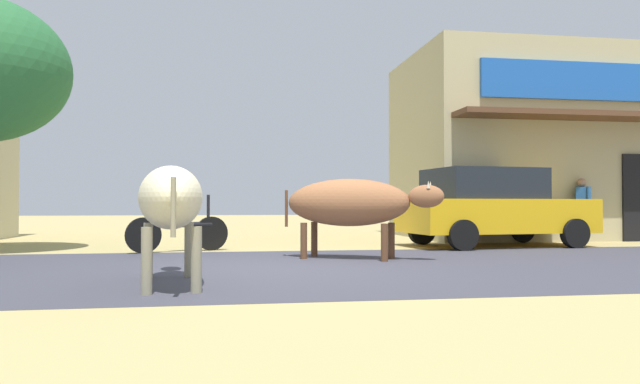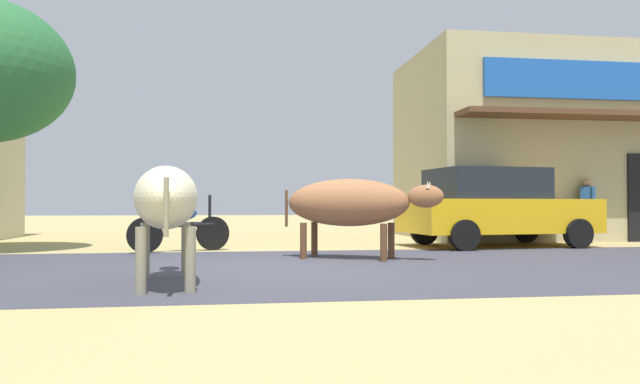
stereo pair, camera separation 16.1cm
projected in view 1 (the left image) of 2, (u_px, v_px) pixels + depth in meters
name	position (u px, v px, depth m)	size (l,w,h in m)	color
ground	(289.00, 268.00, 8.38)	(80.00, 80.00, 0.00)	tan
asphalt_road	(289.00, 268.00, 8.38)	(72.00, 5.94, 0.00)	#3D3D48
storefront_right_club	(563.00, 148.00, 16.54)	(8.67, 5.48, 4.89)	tan
parked_hatchback_car	(491.00, 207.00, 12.67)	(4.09, 2.34, 1.64)	gold
parked_motorcycle	(180.00, 226.00, 11.22)	(1.85, 0.83, 1.08)	black
cow_near_brown	(170.00, 199.00, 6.68)	(0.91, 2.69, 1.32)	beige
cow_far_dark	(351.00, 203.00, 9.75)	(2.53, 1.68, 1.31)	#955E3A
pedestrian_by_shop	(582.00, 205.00, 13.97)	(0.44, 0.61, 1.50)	#262633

